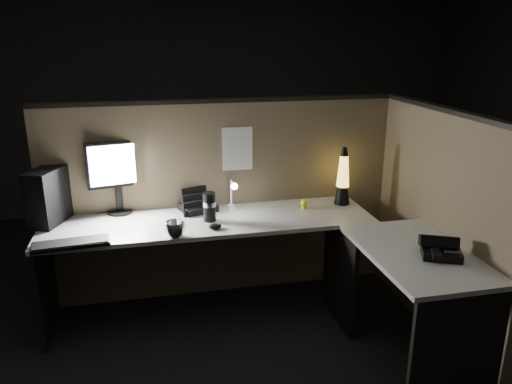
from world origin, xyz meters
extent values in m
plane|color=black|center=(0.00, 0.00, 0.00)|extent=(6.00, 6.00, 0.00)
plane|color=#282623|center=(0.00, 3.00, 1.35)|extent=(6.00, 0.00, 6.00)
cube|color=brown|center=(0.00, 0.93, 0.75)|extent=(2.66, 0.06, 1.50)
cube|color=brown|center=(1.33, 0.10, 0.75)|extent=(0.06, 1.66, 1.50)
cube|color=beige|center=(-0.15, 0.60, 0.71)|extent=(2.30, 0.60, 0.03)
cube|color=beige|center=(1.00, -0.20, 0.71)|extent=(0.60, 1.00, 0.03)
cube|color=black|center=(-1.28, 0.60, 0.35)|extent=(0.03, 0.55, 0.70)
cube|color=black|center=(1.00, -0.68, 0.35)|extent=(0.55, 0.03, 0.70)
cube|color=black|center=(0.72, 0.30, 0.35)|extent=(0.03, 0.55, 0.70)
cube|color=black|center=(-1.22, 0.80, 0.92)|extent=(0.29, 0.40, 0.38)
cylinder|color=black|center=(-0.77, 0.88, 0.74)|extent=(0.18, 0.18, 0.01)
cube|color=black|center=(-0.77, 0.90, 0.84)|extent=(0.06, 0.05, 0.20)
cube|color=black|center=(-0.77, 0.90, 1.09)|extent=(0.41, 0.12, 0.33)
cube|color=white|center=(-0.77, 0.88, 1.09)|extent=(0.36, 0.08, 0.28)
cube|color=black|center=(-1.04, 0.34, 0.74)|extent=(0.47, 0.20, 0.02)
ellipsoid|color=black|center=(-0.14, 0.42, 0.75)|extent=(0.10, 0.07, 0.04)
cube|color=white|center=(0.04, 0.79, 0.75)|extent=(0.04, 0.05, 0.03)
cylinder|color=white|center=(0.04, 0.79, 0.86)|extent=(0.01, 0.01, 0.19)
cylinder|color=white|center=(0.04, 0.73, 0.95)|extent=(0.01, 0.13, 0.01)
sphere|color=white|center=(0.04, 0.65, 0.95)|extent=(0.05, 0.05, 0.05)
cube|color=black|center=(-0.21, 0.81, 0.75)|extent=(0.30, 0.28, 0.05)
cube|color=black|center=(-0.21, 0.78, 0.79)|extent=(0.23, 0.09, 0.09)
cube|color=black|center=(-0.21, 0.88, 0.83)|extent=(0.23, 0.09, 0.16)
cone|color=black|center=(0.89, 0.73, 0.80)|extent=(0.12, 0.12, 0.14)
cone|color=yellow|center=(0.89, 0.73, 0.99)|extent=(0.10, 0.10, 0.24)
sphere|color=#904314|center=(0.89, 0.73, 0.91)|extent=(0.05, 0.05, 0.05)
sphere|color=#904314|center=(0.89, 0.73, 1.00)|extent=(0.03, 0.03, 0.03)
cone|color=black|center=(0.89, 0.73, 1.14)|extent=(0.06, 0.06, 0.06)
cylinder|color=black|center=(-0.15, 0.58, 0.83)|extent=(0.09, 0.09, 0.21)
imported|color=#BBBBC2|center=(-0.41, 0.34, 0.78)|extent=(0.14, 0.14, 0.11)
sphere|color=yellow|center=(0.57, 0.68, 0.78)|extent=(0.05, 0.05, 0.05)
cube|color=white|center=(0.11, 0.90, 1.16)|extent=(0.23, 0.00, 0.33)
cube|color=black|center=(1.10, -0.30, 0.75)|extent=(0.28, 0.26, 0.05)
cube|color=black|center=(1.10, -0.26, 0.81)|extent=(0.25, 0.21, 0.10)
cube|color=black|center=(1.03, -0.34, 0.78)|extent=(0.11, 0.17, 0.03)
cube|color=#3F3F42|center=(1.14, -0.32, 0.78)|extent=(0.13, 0.13, 0.00)
camera|label=1|loc=(-0.54, -2.66, 1.98)|focal=35.00mm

